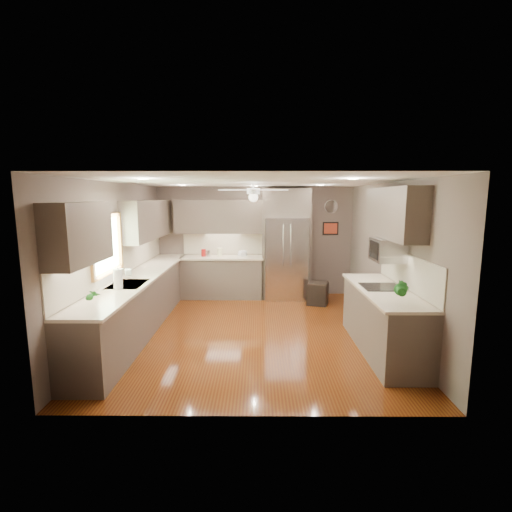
{
  "coord_description": "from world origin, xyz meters",
  "views": [
    {
      "loc": [
        0.08,
        -6.05,
        2.26
      ],
      "look_at": [
        0.04,
        0.6,
        1.2
      ],
      "focal_mm": 26.0,
      "sensor_mm": 36.0,
      "label": 1
    }
  ],
  "objects_px": {
    "canister_b": "(209,253)",
    "potted_plant_left": "(92,296)",
    "paper_towel": "(118,279)",
    "canister_a": "(204,253)",
    "canister_c": "(220,252)",
    "potted_plant_right": "(403,289)",
    "microwave": "(388,250)",
    "bowl": "(243,255)",
    "stool": "(318,293)",
    "refrigerator": "(286,246)",
    "soap_bottle": "(129,272)"
  },
  "relations": [
    {
      "from": "refrigerator",
      "to": "bowl",
      "type": "bearing_deg",
      "value": 176.65
    },
    {
      "from": "canister_b",
      "to": "paper_towel",
      "type": "relative_size",
      "value": 0.43
    },
    {
      "from": "canister_b",
      "to": "paper_towel",
      "type": "height_order",
      "value": "paper_towel"
    },
    {
      "from": "canister_a",
      "to": "refrigerator",
      "type": "distance_m",
      "value": 1.86
    },
    {
      "from": "canister_b",
      "to": "soap_bottle",
      "type": "xyz_separation_m",
      "value": [
        -1.02,
        -2.26,
        0.03
      ]
    },
    {
      "from": "potted_plant_right",
      "to": "refrigerator",
      "type": "xyz_separation_m",
      "value": [
        -1.19,
        3.69,
        0.07
      ]
    },
    {
      "from": "soap_bottle",
      "to": "potted_plant_right",
      "type": "height_order",
      "value": "potted_plant_right"
    },
    {
      "from": "potted_plant_right",
      "to": "paper_towel",
      "type": "height_order",
      "value": "potted_plant_right"
    },
    {
      "from": "stool",
      "to": "soap_bottle",
      "type": "bearing_deg",
      "value": -153.49
    },
    {
      "from": "canister_a",
      "to": "microwave",
      "type": "bearing_deg",
      "value": -40.86
    },
    {
      "from": "microwave",
      "to": "paper_towel",
      "type": "distance_m",
      "value": 4.01
    },
    {
      "from": "potted_plant_right",
      "to": "paper_towel",
      "type": "xyz_separation_m",
      "value": [
        -3.85,
        0.73,
        -0.04
      ]
    },
    {
      "from": "stool",
      "to": "canister_b",
      "type": "bearing_deg",
      "value": 166.68
    },
    {
      "from": "potted_plant_left",
      "to": "bowl",
      "type": "xyz_separation_m",
      "value": [
        1.68,
        3.89,
        -0.1
      ]
    },
    {
      "from": "potted_plant_left",
      "to": "potted_plant_right",
      "type": "bearing_deg",
      "value": 2.22
    },
    {
      "from": "canister_c",
      "to": "bowl",
      "type": "relative_size",
      "value": 0.82
    },
    {
      "from": "canister_b",
      "to": "stool",
      "type": "xyz_separation_m",
      "value": [
        2.39,
        -0.57,
        -0.77
      ]
    },
    {
      "from": "potted_plant_right",
      "to": "microwave",
      "type": "xyz_separation_m",
      "value": [
        0.13,
        0.98,
        0.36
      ]
    },
    {
      "from": "canister_c",
      "to": "microwave",
      "type": "height_order",
      "value": "microwave"
    },
    {
      "from": "potted_plant_left",
      "to": "paper_towel",
      "type": "distance_m",
      "value": 0.88
    },
    {
      "from": "canister_b",
      "to": "refrigerator",
      "type": "xyz_separation_m",
      "value": [
        1.73,
        -0.02,
        0.18
      ]
    },
    {
      "from": "soap_bottle",
      "to": "potted_plant_left",
      "type": "xyz_separation_m",
      "value": [
        0.1,
        -1.6,
        0.03
      ]
    },
    {
      "from": "canister_a",
      "to": "soap_bottle",
      "type": "relative_size",
      "value": 0.82
    },
    {
      "from": "bowl",
      "to": "potted_plant_right",
      "type": "bearing_deg",
      "value": -59.98
    },
    {
      "from": "bowl",
      "to": "microwave",
      "type": "height_order",
      "value": "microwave"
    },
    {
      "from": "canister_c",
      "to": "potted_plant_left",
      "type": "relative_size",
      "value": 0.7
    },
    {
      "from": "stool",
      "to": "canister_c",
      "type": "bearing_deg",
      "value": 163.53
    },
    {
      "from": "microwave",
      "to": "canister_c",
      "type": "bearing_deg",
      "value": 135.16
    },
    {
      "from": "soap_bottle",
      "to": "potted_plant_right",
      "type": "xyz_separation_m",
      "value": [
        3.95,
        -1.45,
        0.08
      ]
    },
    {
      "from": "canister_c",
      "to": "potted_plant_left",
      "type": "bearing_deg",
      "value": -106.45
    },
    {
      "from": "canister_a",
      "to": "soap_bottle",
      "type": "bearing_deg",
      "value": -111.63
    },
    {
      "from": "microwave",
      "to": "paper_towel",
      "type": "bearing_deg",
      "value": -176.36
    },
    {
      "from": "potted_plant_left",
      "to": "soap_bottle",
      "type": "bearing_deg",
      "value": 93.7
    },
    {
      "from": "refrigerator",
      "to": "microwave",
      "type": "height_order",
      "value": "refrigerator"
    },
    {
      "from": "canister_c",
      "to": "paper_towel",
      "type": "distance_m",
      "value": 3.27
    },
    {
      "from": "potted_plant_left",
      "to": "stool",
      "type": "xyz_separation_m",
      "value": [
        3.3,
        3.3,
        -0.83
      ]
    },
    {
      "from": "bowl",
      "to": "stool",
      "type": "height_order",
      "value": "bowl"
    },
    {
      "from": "bowl",
      "to": "paper_towel",
      "type": "relative_size",
      "value": 0.7
    },
    {
      "from": "bowl",
      "to": "refrigerator",
      "type": "relative_size",
      "value": 0.09
    },
    {
      "from": "canister_b",
      "to": "potted_plant_left",
      "type": "bearing_deg",
      "value": -103.34
    },
    {
      "from": "bowl",
      "to": "potted_plant_left",
      "type": "bearing_deg",
      "value": -113.36
    },
    {
      "from": "canister_a",
      "to": "potted_plant_left",
      "type": "height_order",
      "value": "potted_plant_left"
    },
    {
      "from": "soap_bottle",
      "to": "stool",
      "type": "distance_m",
      "value": 3.89
    },
    {
      "from": "potted_plant_left",
      "to": "refrigerator",
      "type": "xyz_separation_m",
      "value": [
        2.65,
        3.84,
        0.12
      ]
    },
    {
      "from": "microwave",
      "to": "paper_towel",
      "type": "xyz_separation_m",
      "value": [
        -3.98,
        -0.25,
        -0.4
      ]
    },
    {
      "from": "canister_c",
      "to": "potted_plant_right",
      "type": "bearing_deg",
      "value": -54.62
    },
    {
      "from": "refrigerator",
      "to": "paper_towel",
      "type": "distance_m",
      "value": 3.98
    },
    {
      "from": "microwave",
      "to": "canister_a",
      "type": "bearing_deg",
      "value": 139.14
    },
    {
      "from": "canister_b",
      "to": "refrigerator",
      "type": "height_order",
      "value": "refrigerator"
    },
    {
      "from": "refrigerator",
      "to": "microwave",
      "type": "bearing_deg",
      "value": -63.91
    }
  ]
}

